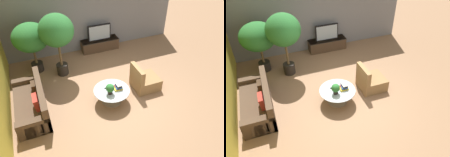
# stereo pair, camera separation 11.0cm
# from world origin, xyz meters

# --- Properties ---
(ground_plane) EXTENTS (24.00, 24.00, 0.00)m
(ground_plane) POSITION_xyz_m (0.00, 0.00, 0.00)
(ground_plane) COLOR #8C6647
(back_wall_stone) EXTENTS (7.40, 0.12, 3.00)m
(back_wall_stone) POSITION_xyz_m (0.00, 3.26, 1.50)
(back_wall_stone) COLOR slate
(back_wall_stone) RESTS_ON ground
(media_console) EXTENTS (1.55, 0.50, 0.46)m
(media_console) POSITION_xyz_m (0.40, 2.94, 0.24)
(media_console) COLOR #473323
(media_console) RESTS_ON ground
(television) EXTENTS (0.94, 0.13, 0.64)m
(television) POSITION_xyz_m (0.40, 2.94, 0.77)
(television) COLOR black
(television) RESTS_ON media_console
(coffee_table) EXTENTS (1.07, 1.07, 0.45)m
(coffee_table) POSITION_xyz_m (-0.34, -0.17, 0.31)
(coffee_table) COLOR #756656
(coffee_table) RESTS_ON ground
(couch_by_wall) EXTENTS (0.84, 2.02, 0.84)m
(couch_by_wall) POSITION_xyz_m (-2.57, 0.32, 0.28)
(couch_by_wall) COLOR #4C3828
(couch_by_wall) RESTS_ON ground
(armchair_wicker) EXTENTS (0.80, 0.76, 0.86)m
(armchair_wicker) POSITION_xyz_m (0.88, 0.05, 0.27)
(armchair_wicker) COLOR olive
(armchair_wicker) RESTS_ON ground
(potted_palm_tall) EXTENTS (1.21, 1.21, 1.81)m
(potted_palm_tall) POSITION_xyz_m (-2.19, 2.34, 1.29)
(potted_palm_tall) COLOR black
(potted_palm_tall) RESTS_ON ground
(potted_palm_corner) EXTENTS (1.11, 1.11, 2.19)m
(potted_palm_corner) POSITION_xyz_m (-1.40, 1.82, 1.60)
(potted_palm_corner) COLOR black
(potted_palm_corner) RESTS_ON ground
(potted_plant_tabletop) EXTENTS (0.25, 0.25, 0.33)m
(potted_plant_tabletop) POSITION_xyz_m (-0.44, -0.29, 0.63)
(potted_plant_tabletop) COLOR black
(potted_plant_tabletop) RESTS_ON coffee_table
(book_stack) EXTENTS (0.27, 0.27, 0.15)m
(book_stack) POSITION_xyz_m (-0.13, -0.17, 0.51)
(book_stack) COLOR gold
(book_stack) RESTS_ON coffee_table
(remote_black) EXTENTS (0.15, 0.13, 0.02)m
(remote_black) POSITION_xyz_m (-0.44, -0.06, 0.46)
(remote_black) COLOR black
(remote_black) RESTS_ON coffee_table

